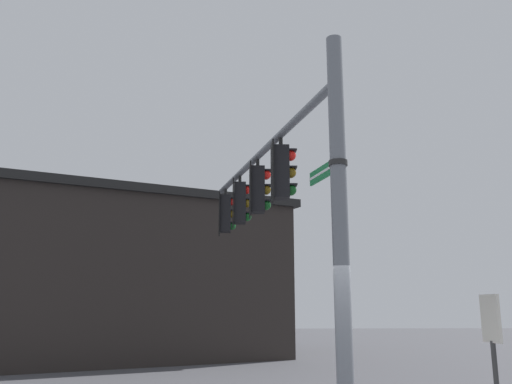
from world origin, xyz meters
TOP-DOWN VIEW (x-y plane):
  - signal_pole at (0.00, 0.00)m, footprint 0.24×0.24m
  - mast_arm at (-3.94, -0.94)m, footprint 7.92×2.03m
  - traffic_light_nearest_pole at (-2.53, -0.58)m, footprint 0.54×0.49m
  - traffic_light_mid_inner at (-4.13, -0.96)m, footprint 0.54×0.49m
  - traffic_light_mid_outer at (-5.72, -1.34)m, footprint 0.54×0.49m
  - traffic_light_arm_end at (-7.32, -1.73)m, footprint 0.54×0.49m
  - street_name_sign at (-0.30, -0.07)m, footprint 1.19×0.41m
  - storefront_building at (-13.81, -6.34)m, footprint 12.94×14.90m
  - historical_marker at (-1.09, 2.62)m, footprint 0.60×0.08m

SIDE VIEW (x-z plane):
  - historical_marker at x=-1.09m, z-range 0.34..2.47m
  - signal_pole at x=0.00m, z-range 0.00..6.02m
  - storefront_building at x=-13.81m, z-range 0.01..6.04m
  - street_name_sign at x=-0.30m, z-range 3.89..4.11m
  - traffic_light_nearest_pole at x=-2.53m, z-range 3.85..5.17m
  - traffic_light_mid_inner at x=-4.13m, z-range 3.85..5.17m
  - traffic_light_mid_outer at x=-5.72m, z-range 3.85..5.17m
  - traffic_light_arm_end at x=-7.32m, z-range 3.85..5.17m
  - mast_arm at x=-3.94m, z-range 5.21..5.36m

